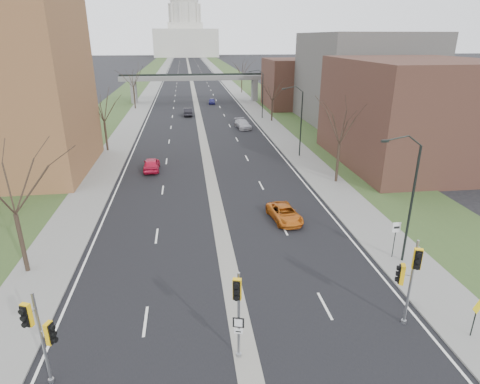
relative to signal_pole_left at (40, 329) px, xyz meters
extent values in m
plane|color=black|center=(8.69, 1.79, -3.07)|extent=(700.00, 700.00, 0.00)
cube|color=black|center=(8.69, 151.79, -3.06)|extent=(20.00, 600.00, 0.01)
cube|color=gray|center=(8.69, 151.79, -3.07)|extent=(1.20, 600.00, 0.02)
cube|color=gray|center=(20.69, 151.79, -3.01)|extent=(4.00, 600.00, 0.12)
cube|color=gray|center=(-3.31, 151.79, -3.01)|extent=(4.00, 600.00, 0.12)
cube|color=#2C441F|center=(26.69, 151.79, -3.02)|extent=(8.00, 600.00, 0.10)
cube|color=#2C441F|center=(-9.31, 151.79, -3.02)|extent=(8.00, 600.00, 0.10)
cube|color=#4A2C22|center=(32.69, 29.79, 2.93)|extent=(16.00, 20.00, 12.00)
cube|color=#5E5C56|center=(36.69, 53.79, 4.43)|extent=(18.00, 22.00, 15.00)
cube|color=#4A2C22|center=(30.69, 71.79, 1.93)|extent=(14.00, 14.00, 10.00)
cube|color=slate|center=(-5.31, 81.79, -0.57)|extent=(1.20, 2.50, 5.00)
cube|color=slate|center=(22.69, 81.79, -0.57)|extent=(1.20, 2.50, 5.00)
cube|color=slate|center=(8.69, 81.79, 2.43)|extent=(34.00, 3.00, 1.00)
cube|color=black|center=(8.69, 81.79, 3.13)|extent=(34.00, 0.15, 0.50)
cube|color=beige|center=(8.69, 321.79, 6.93)|extent=(48.00, 42.00, 20.00)
cube|color=beige|center=(8.69, 321.79, 18.93)|extent=(26.00, 26.00, 5.00)
cylinder|color=beige|center=(8.69, 321.79, 27.93)|extent=(22.00, 22.00, 14.00)
cylinder|color=black|center=(20.49, 7.79, 1.05)|extent=(0.16, 0.16, 8.00)
cube|color=black|center=(18.19, 7.79, 5.40)|extent=(0.45, 0.18, 0.14)
cylinder|color=black|center=(20.49, 33.79, 1.05)|extent=(0.16, 0.16, 8.00)
cube|color=black|center=(18.19, 33.79, 5.40)|extent=(0.45, 0.18, 0.14)
cylinder|color=black|center=(20.49, 59.79, 1.05)|extent=(0.16, 0.16, 8.00)
cube|color=black|center=(18.19, 59.79, 5.40)|extent=(0.45, 0.18, 0.14)
cylinder|color=#382B21|center=(-4.31, 9.79, -0.95)|extent=(0.28, 0.28, 4.00)
cylinder|color=#382B21|center=(-4.31, 39.79, -1.07)|extent=(0.28, 0.28, 3.75)
cylinder|color=#382B21|center=(-4.31, 73.79, -0.82)|extent=(0.28, 0.28, 4.25)
cylinder|color=#382B21|center=(21.69, 23.79, -0.95)|extent=(0.28, 0.28, 4.00)
cylinder|color=#382B21|center=(21.69, 56.79, -1.20)|extent=(0.28, 0.28, 3.50)
cylinder|color=#382B21|center=(21.69, 96.79, -0.82)|extent=(0.28, 0.28, 4.25)
cylinder|color=gray|center=(-0.09, 0.23, -0.72)|extent=(0.13, 0.13, 4.68)
cylinder|color=gray|center=(-0.09, 0.23, -2.98)|extent=(0.25, 0.25, 0.18)
cube|color=#EDB30D|center=(-0.27, -0.19, 0.90)|extent=(0.49, 0.48, 1.04)
cube|color=#EDB30D|center=(0.32, 0.05, -0.27)|extent=(0.48, 0.49, 1.04)
cylinder|color=gray|center=(8.35, 0.65, -0.74)|extent=(0.13, 0.13, 4.66)
cylinder|color=gray|center=(8.35, 0.65, -2.98)|extent=(0.25, 0.25, 0.18)
cube|color=#EDB30D|center=(8.22, 0.22, 1.05)|extent=(0.46, 0.45, 1.03)
cube|color=black|center=(8.35, 0.65, -1.01)|extent=(0.53, 0.19, 0.54)
cube|color=silver|center=(8.35, 0.65, -1.50)|extent=(0.40, 0.15, 0.27)
cylinder|color=gray|center=(17.40, 1.86, -0.58)|extent=(0.13, 0.13, 4.98)
cylinder|color=gray|center=(17.40, 1.86, -2.97)|extent=(0.27, 0.27, 0.19)
cube|color=#EDB30D|center=(17.23, 1.41, 1.14)|extent=(0.51, 0.50, 1.10)
cube|color=#EDB30D|center=(16.96, 2.03, -0.10)|extent=(0.50, 0.51, 1.10)
cylinder|color=black|center=(20.01, 8.28, -1.81)|extent=(0.06, 0.06, 2.27)
cube|color=silver|center=(20.01, 8.28, -0.68)|extent=(0.57, 0.04, 0.72)
cylinder|color=black|center=(20.20, 0.37, -2.06)|extent=(0.07, 0.07, 1.78)
cube|color=#DCBC0C|center=(20.20, 0.37, -1.17)|extent=(0.82, 0.32, 0.86)
imported|color=red|center=(2.17, 30.41, -2.32)|extent=(1.84, 4.42, 1.50)
imported|color=black|center=(6.69, 64.42, -2.32)|extent=(1.66, 4.55, 1.49)
imported|color=#BB5A13|center=(14.09, 15.30, -2.45)|extent=(2.61, 4.69, 1.24)
imported|color=#B1B0B8|center=(15.65, 51.50, -2.35)|extent=(2.63, 5.15, 1.43)
imported|color=navy|center=(12.29, 78.42, -2.45)|extent=(1.68, 3.70, 1.23)
camera|label=1|loc=(6.42, -14.29, 11.22)|focal=30.00mm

